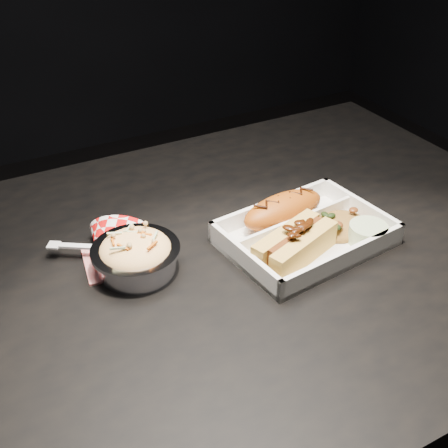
{
  "coord_description": "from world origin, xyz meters",
  "views": [
    {
      "loc": [
        -0.31,
        -0.62,
        1.28
      ],
      "look_at": [
        0.02,
        -0.01,
        0.81
      ],
      "focal_mm": 45.0,
      "sensor_mm": 36.0,
      "label": 1
    }
  ],
  "objects_px": {
    "fried_pastry": "(283,210)",
    "food_tray": "(305,237)",
    "hotdog": "(295,243)",
    "napkin_fork": "(112,250)",
    "foil_coleslaw_cup": "(136,254)",
    "dining_table": "(210,301)"
  },
  "relations": [
    {
      "from": "food_tray",
      "to": "foil_coleslaw_cup",
      "type": "bearing_deg",
      "value": 160.97
    },
    {
      "from": "food_tray",
      "to": "hotdog",
      "type": "xyz_separation_m",
      "value": [
        -0.04,
        -0.03,
        0.02
      ]
    },
    {
      "from": "food_tray",
      "to": "foil_coleslaw_cup",
      "type": "distance_m",
      "value": 0.27
    },
    {
      "from": "foil_coleslaw_cup",
      "to": "napkin_fork",
      "type": "distance_m",
      "value": 0.05
    },
    {
      "from": "fried_pastry",
      "to": "napkin_fork",
      "type": "bearing_deg",
      "value": 170.17
    },
    {
      "from": "foil_coleslaw_cup",
      "to": "napkin_fork",
      "type": "relative_size",
      "value": 0.82
    },
    {
      "from": "dining_table",
      "to": "fried_pastry",
      "type": "xyz_separation_m",
      "value": [
        0.15,
        0.02,
        0.12
      ]
    },
    {
      "from": "fried_pastry",
      "to": "foil_coleslaw_cup",
      "type": "distance_m",
      "value": 0.25
    },
    {
      "from": "food_tray",
      "to": "hotdog",
      "type": "distance_m",
      "value": 0.06
    },
    {
      "from": "fried_pastry",
      "to": "foil_coleslaw_cup",
      "type": "xyz_separation_m",
      "value": [
        -0.25,
        0.0,
        -0.0
      ]
    },
    {
      "from": "food_tray",
      "to": "foil_coleslaw_cup",
      "type": "height_order",
      "value": "foil_coleslaw_cup"
    },
    {
      "from": "dining_table",
      "to": "fried_pastry",
      "type": "height_order",
      "value": "fried_pastry"
    },
    {
      "from": "food_tray",
      "to": "hotdog",
      "type": "relative_size",
      "value": 1.78
    },
    {
      "from": "hotdog",
      "to": "napkin_fork",
      "type": "bearing_deg",
      "value": 131.96
    },
    {
      "from": "food_tray",
      "to": "fried_pastry",
      "type": "height_order",
      "value": "fried_pastry"
    },
    {
      "from": "fried_pastry",
      "to": "napkin_fork",
      "type": "distance_m",
      "value": 0.28
    },
    {
      "from": "dining_table",
      "to": "fried_pastry",
      "type": "bearing_deg",
      "value": 7.22
    },
    {
      "from": "dining_table",
      "to": "hotdog",
      "type": "bearing_deg",
      "value": -31.83
    },
    {
      "from": "fried_pastry",
      "to": "hotdog",
      "type": "bearing_deg",
      "value": -112.62
    },
    {
      "from": "foil_coleslaw_cup",
      "to": "fried_pastry",
      "type": "bearing_deg",
      "value": -1.05
    },
    {
      "from": "fried_pastry",
      "to": "food_tray",
      "type": "bearing_deg",
      "value": -83.86
    },
    {
      "from": "food_tray",
      "to": "napkin_fork",
      "type": "relative_size",
      "value": 1.68
    }
  ]
}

